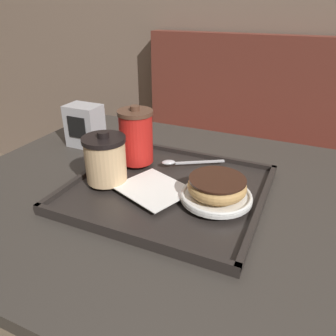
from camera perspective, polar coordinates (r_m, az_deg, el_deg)
The scene contains 10 objects.
booth_bench at distance 1.70m, azimuth 17.51°, elevation -3.12°, with size 1.41×0.44×1.00m.
cafe_table at distance 0.87m, azimuth 1.50°, elevation -12.95°, with size 1.09×0.85×0.73m.
serving_tray at distance 0.77m, azimuth 0.00°, elevation -3.78°, with size 0.43×0.40×0.02m.
napkin_paper at distance 0.74m, azimuth -2.58°, elevation -3.59°, with size 0.19×0.17×0.00m.
coffee_cup_front at distance 0.76m, azimuth -10.85°, elevation 1.60°, with size 0.10×0.10×0.12m.
coffee_cup_rear at distance 0.84m, azimuth -5.58°, elevation 5.54°, with size 0.09×0.09×0.15m.
plate_with_chocolate_donut at distance 0.71m, azimuth 8.40°, elevation -4.83°, with size 0.15×0.15×0.01m.
donut_chocolate_glazed at distance 0.69m, azimuth 8.53°, elevation -3.08°, with size 0.12×0.12×0.04m.
spoon at distance 0.85m, azimuth 1.89°, elevation 1.01°, with size 0.15×0.10×0.01m.
napkin_dispenser at distance 1.03m, azimuth -14.29°, elevation 7.15°, with size 0.10×0.08×0.13m.
Camera 1 is at (0.26, -0.61, 1.13)m, focal length 35.00 mm.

